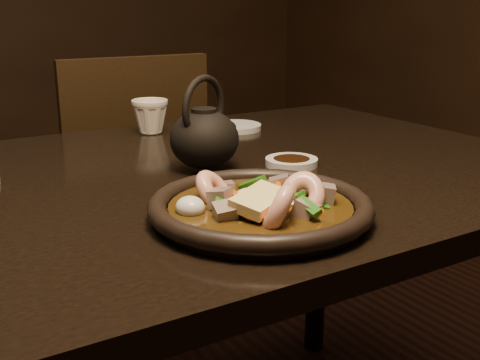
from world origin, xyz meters
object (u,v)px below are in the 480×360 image
chair (127,194)px  tea_cup (150,115)px  teapot (205,136)px  plate (260,208)px  table (131,225)px

chair → tea_cup: bearing=81.9°
tea_cup → teapot: (-0.04, -0.34, 0.02)m
chair → plate: chair is taller
table → teapot: 0.20m
plate → chair: bearing=80.3°
chair → plate: bearing=82.6°
plate → table: bearing=109.3°
tea_cup → teapot: 0.35m
table → chair: size_ratio=1.77×
plate → teapot: (0.06, 0.27, 0.05)m
tea_cup → chair: bearing=79.7°
tea_cup → table: bearing=-118.9°
table → plate: size_ratio=5.08×
plate → tea_cup: 0.62m
plate → tea_cup: size_ratio=3.76×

